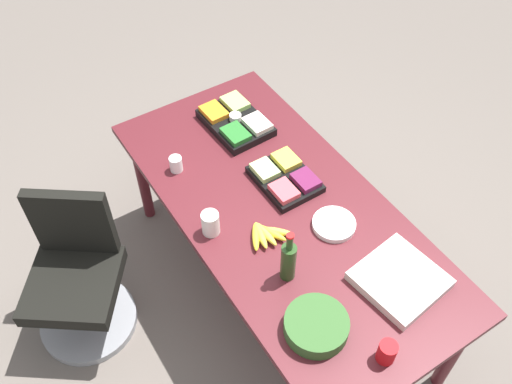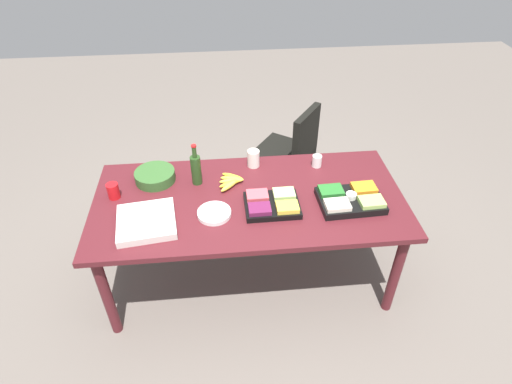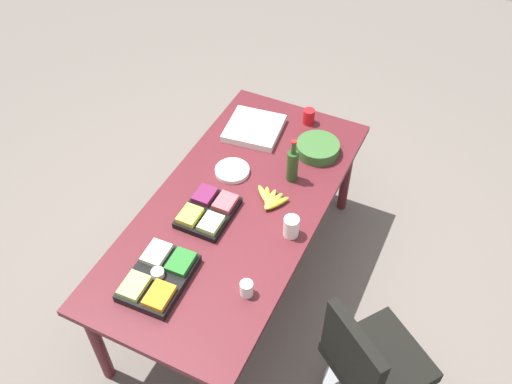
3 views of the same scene
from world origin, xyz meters
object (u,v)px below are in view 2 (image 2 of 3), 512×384
object	(u,v)px
banana_bunch	(231,181)
paper_cup	(317,161)
paper_plate_stack	(214,213)
mayo_jar	(253,158)
veggie_tray	(350,199)
salad_bowl	(155,176)
conference_table	(249,207)
pizza_box	(146,222)
wine_bottle	(196,169)
fruit_platter	(272,204)
office_chair	(287,161)
red_solo_cup	(113,191)

from	to	relation	value
banana_bunch	paper_cup	world-z (taller)	paper_cup
paper_plate_stack	mayo_jar	distance (m)	0.62
veggie_tray	salad_bowl	xyz separation A→B (m)	(1.32, -0.39, 0.00)
conference_table	paper_plate_stack	bearing A→B (deg)	32.63
salad_bowl	pizza_box	bearing A→B (deg)	88.27
conference_table	wine_bottle	bearing A→B (deg)	-30.80
fruit_platter	conference_table	bearing A→B (deg)	-39.21
veggie_tray	banana_bunch	bearing A→B (deg)	-20.87
salad_bowl	paper_plate_stack	bearing A→B (deg)	134.51
paper_plate_stack	salad_bowl	size ratio (longest dim) A/B	0.77
wine_bottle	fruit_platter	size ratio (longest dim) A/B	0.87
salad_bowl	mayo_jar	bearing A→B (deg)	-170.75
pizza_box	mayo_jar	world-z (taller)	mayo_jar
wine_bottle	banana_bunch	distance (m)	0.26
pizza_box	mayo_jar	size ratio (longest dim) A/B	2.76
conference_table	paper_plate_stack	world-z (taller)	paper_plate_stack
banana_bunch	fruit_platter	bearing A→B (deg)	131.48
office_chair	banana_bunch	world-z (taller)	office_chair
fruit_platter	paper_cup	bearing A→B (deg)	-131.34
paper_cup	banana_bunch	bearing A→B (deg)	13.91
pizza_box	mayo_jar	xyz separation A→B (m)	(-0.73, -0.59, 0.04)
red_solo_cup	fruit_platter	bearing A→B (deg)	168.56
paper_plate_stack	mayo_jar	xyz separation A→B (m)	(-0.31, -0.54, 0.05)
office_chair	red_solo_cup	distance (m)	1.73
fruit_platter	salad_bowl	size ratio (longest dim) A/B	1.27
conference_table	red_solo_cup	bearing A→B (deg)	-6.09
conference_table	pizza_box	distance (m)	0.71
red_solo_cup	paper_cup	bearing A→B (deg)	-170.78
paper_cup	fruit_platter	bearing A→B (deg)	48.66
veggie_tray	paper_plate_stack	distance (m)	0.91
pizza_box	banana_bunch	xyz separation A→B (m)	(-0.55, -0.38, 0.00)
mayo_jar	banana_bunch	distance (m)	0.28
paper_plate_stack	wine_bottle	xyz separation A→B (m)	(0.11, -0.36, 0.11)
red_solo_cup	mayo_jar	size ratio (longest dim) A/B	0.84
mayo_jar	salad_bowl	world-z (taller)	mayo_jar
banana_bunch	salad_bowl	size ratio (longest dim) A/B	0.83
banana_bunch	veggie_tray	bearing A→B (deg)	159.13
paper_plate_stack	red_solo_cup	size ratio (longest dim) A/B	2.00
mayo_jar	wine_bottle	bearing A→B (deg)	22.53
office_chair	paper_cup	distance (m)	0.86
veggie_tray	red_solo_cup	size ratio (longest dim) A/B	3.93
red_solo_cup	paper_cup	xyz separation A→B (m)	(-1.45, -0.24, -0.01)
conference_table	veggie_tray	world-z (taller)	veggie_tray
pizza_box	paper_cup	distance (m)	1.32
wine_bottle	banana_bunch	xyz separation A→B (m)	(-0.24, 0.04, -0.10)
conference_table	paper_plate_stack	distance (m)	0.30
veggie_tray	wine_bottle	size ratio (longest dim) A/B	1.37
wine_bottle	fruit_platter	world-z (taller)	wine_bottle
conference_table	fruit_platter	distance (m)	0.21
wine_bottle	fruit_platter	xyz separation A→B (m)	(-0.50, 0.33, -0.09)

